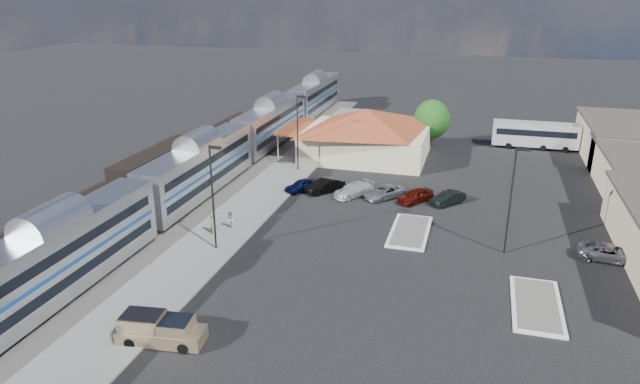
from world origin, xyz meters
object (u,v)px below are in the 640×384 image
(station_depot, at_px, (366,133))
(coach_bus, at_px, (535,134))
(suv, at_px, (609,253))
(pickup_truck, at_px, (161,330))

(station_depot, bearing_deg, coach_bus, 25.72)
(station_depot, xyz_separation_m, suv, (24.55, -23.12, -2.47))
(pickup_truck, xyz_separation_m, coach_bus, (24.87, 52.85, 1.15))
(pickup_truck, bearing_deg, suv, -62.67)
(coach_bus, bearing_deg, station_depot, 115.19)
(station_depot, relative_size, suv, 3.85)
(pickup_truck, relative_size, coach_bus, 0.50)
(coach_bus, bearing_deg, pickup_truck, 154.27)
(station_depot, height_order, pickup_truck, station_depot)
(station_depot, distance_m, suv, 33.81)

